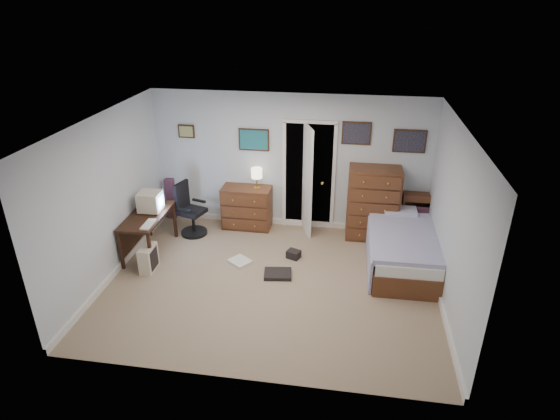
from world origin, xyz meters
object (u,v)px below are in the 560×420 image
Objects in this scene: low_dresser at (247,207)px; tall_dresser at (373,203)px; office_chair at (190,214)px; bed at (401,248)px; computer_desk at (143,223)px.

tall_dresser is at bearing 0.18° from low_dresser.
office_chair reaches higher than bed.
tall_dresser is at bearing 116.59° from bed.
office_chair is at bearing 52.77° from computer_desk.
computer_desk is 1.92m from low_dresser.
tall_dresser reaches higher than office_chair.
office_chair reaches higher than low_dresser.
computer_desk is at bearing -109.07° from office_chair.
computer_desk is 4.28m from bed.
low_dresser is (1.51, 1.18, -0.14)m from computer_desk.
office_chair is at bearing 171.64° from bed.
computer_desk is 0.94× the size of tall_dresser.
tall_dresser reaches higher than bed.
bed is at bearing 2.15° from computer_desk.
low_dresser is 2.91m from bed.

